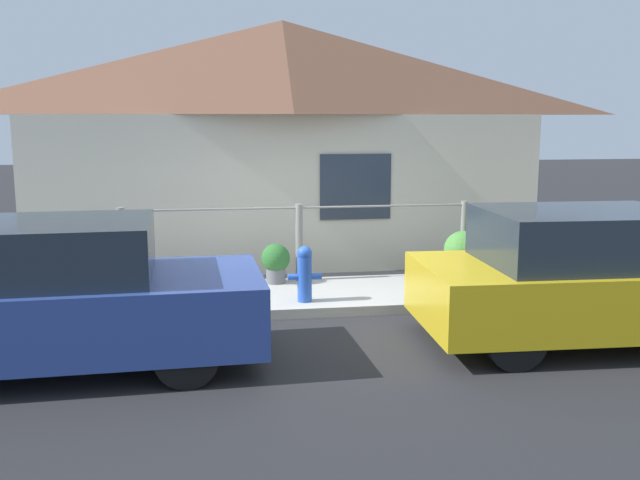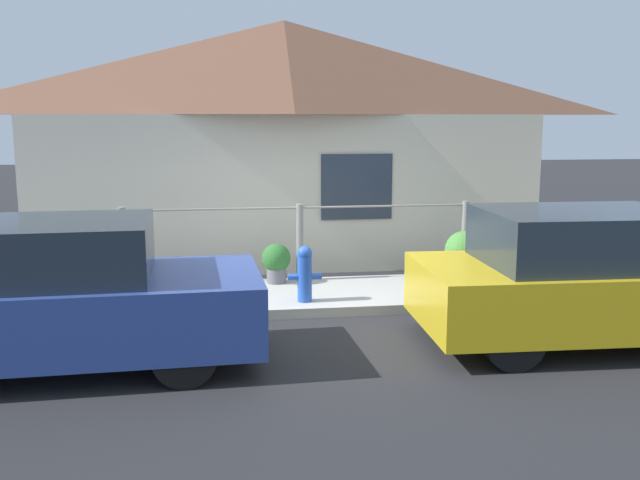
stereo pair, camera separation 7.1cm
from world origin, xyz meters
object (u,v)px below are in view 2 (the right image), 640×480
(fire_hydrant, at_px, (305,273))
(potted_plant_near_hydrant, at_px, (276,261))
(car_right, at_px, (589,278))
(potted_plant_by_fence, at_px, (107,267))
(potted_plant_corner, at_px, (464,252))
(car_left, at_px, (48,297))

(fire_hydrant, relative_size, potted_plant_near_hydrant, 1.28)
(car_right, height_order, potted_plant_by_fence, car_right)
(potted_plant_near_hydrant, distance_m, potted_plant_corner, 2.65)
(potted_plant_by_fence, bearing_deg, car_left, -94.56)
(car_left, relative_size, car_right, 1.07)
(potted_plant_corner, bearing_deg, car_right, -80.54)
(car_left, height_order, fire_hydrant, car_left)
(fire_hydrant, bearing_deg, potted_plant_corner, 20.93)
(car_right, distance_m, potted_plant_corner, 2.65)
(fire_hydrant, bearing_deg, car_left, -147.42)
(potted_plant_by_fence, distance_m, potted_plant_corner, 4.86)
(car_right, relative_size, potted_plant_near_hydrant, 6.74)
(potted_plant_near_hydrant, height_order, potted_plant_corner, potted_plant_corner)
(potted_plant_corner, bearing_deg, potted_plant_by_fence, -177.34)
(car_right, xyz_separation_m, potted_plant_near_hydrant, (-3.08, 2.76, -0.28))
(car_left, bearing_deg, car_right, -2.13)
(potted_plant_near_hydrant, bearing_deg, potted_plant_by_fence, -170.39)
(car_left, height_order, potted_plant_by_fence, car_left)
(fire_hydrant, bearing_deg, potted_plant_near_hydrant, 103.89)
(car_right, xyz_separation_m, fire_hydrant, (-2.82, 1.70, -0.22))
(potted_plant_near_hydrant, distance_m, potted_plant_by_fence, 2.24)
(car_left, distance_m, potted_plant_near_hydrant, 3.67)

